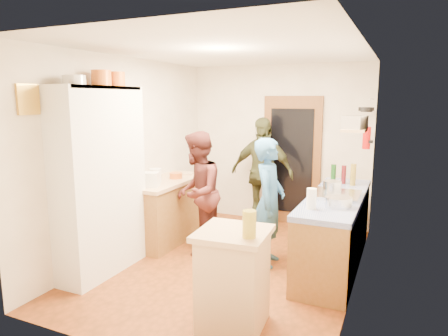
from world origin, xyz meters
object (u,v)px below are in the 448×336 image
Objects in this scene: right_counter_base at (335,233)px; person_back at (262,173)px; hutch_body at (101,182)px; person_left at (200,192)px; person_hob at (271,203)px; island_base at (233,281)px.

person_back is (-1.32, 1.07, 0.47)m from right_counter_base.
person_back reaches higher than right_counter_base.
person_left is at bearing 55.07° from hutch_body.
hutch_body reaches higher than person_hob.
right_counter_base is 1.86m from island_base.
right_counter_base is 0.88m from person_hob.
person_hob is (-0.12, 1.46, 0.37)m from island_base.
right_counter_base is (2.50, 1.30, -0.68)m from hutch_body.
right_counter_base is at bearing -36.34° from person_back.
person_hob is 1.49m from person_back.
person_back reaches higher than person_left.
hutch_body is 2.05m from island_base.
hutch_body is 1.34× the size of person_left.
island_base is at bearing -109.37° from right_counter_base.
person_left is at bearing 126.50° from island_base.
person_hob is at bearing 29.52° from hutch_body.
hutch_body is at bearing -152.53° from right_counter_base.
hutch_body is 2.90m from right_counter_base.
island_base is at bearing -13.67° from hutch_body.
person_hob is 0.90× the size of person_back.
person_left reaches higher than island_base.
hutch_body is 1.38× the size of person_hob.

